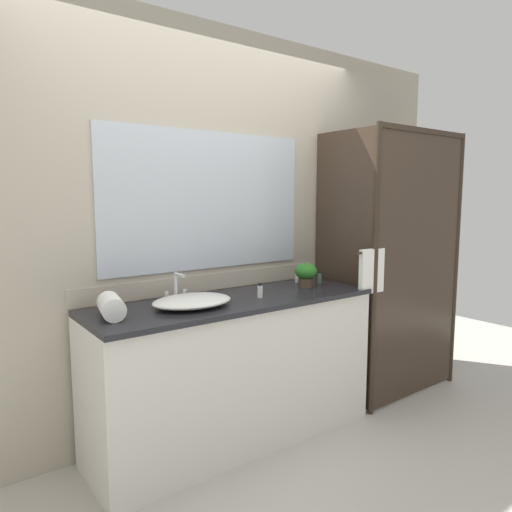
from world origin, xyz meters
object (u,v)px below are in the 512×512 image
at_px(amenity_bottle_lotion, 260,291).
at_px(amenity_bottle_conditioner, 297,278).
at_px(faucet, 176,291).
at_px(potted_plant, 306,273).
at_px(rolled_towel_near_edge, 111,306).
at_px(amenity_bottle_shampoo, 320,278).
at_px(sink_basin, 192,301).

bearing_deg(amenity_bottle_lotion, amenity_bottle_conditioner, 25.47).
relative_size(faucet, amenity_bottle_conditioner, 2.26).
xyz_separation_m(potted_plant, rolled_towel_near_edge, (-1.36, -0.02, -0.03)).
bearing_deg(amenity_bottle_lotion, faucet, 151.91).
relative_size(amenity_bottle_lotion, amenity_bottle_shampoo, 1.10).
height_order(sink_basin, amenity_bottle_shampoo, amenity_bottle_shampoo).
bearing_deg(potted_plant, amenity_bottle_lotion, -168.84).
distance_m(sink_basin, amenity_bottle_conditioner, 0.99).
relative_size(sink_basin, amenity_bottle_lotion, 5.18).
height_order(amenity_bottle_lotion, rolled_towel_near_edge, rolled_towel_near_edge).
bearing_deg(sink_basin, potted_plant, 3.01).
xyz_separation_m(amenity_bottle_shampoo, rolled_towel_near_edge, (-1.54, -0.07, 0.02)).
relative_size(faucet, amenity_bottle_lotion, 1.90).
xyz_separation_m(amenity_bottle_conditioner, amenity_bottle_shampoo, (0.12, -0.11, 0.00)).
bearing_deg(amenity_bottle_shampoo, faucet, 174.67).
bearing_deg(faucet, rolled_towel_near_edge, -159.39).
xyz_separation_m(sink_basin, amenity_bottle_conditioner, (0.97, 0.20, 0.00)).
xyz_separation_m(amenity_bottle_lotion, amenity_bottle_conditioner, (0.52, 0.25, -0.01)).
height_order(faucet, amenity_bottle_shampoo, faucet).
bearing_deg(sink_basin, amenity_bottle_lotion, -5.55).
bearing_deg(rolled_towel_near_edge, faucet, 20.61).
distance_m(potted_plant, amenity_bottle_shampoo, 0.19).
xyz_separation_m(potted_plant, amenity_bottle_conditioner, (0.06, 0.16, -0.06)).
height_order(sink_basin, rolled_towel_near_edge, rolled_towel_near_edge).
bearing_deg(amenity_bottle_shampoo, rolled_towel_near_edge, -177.43).
distance_m(faucet, potted_plant, 0.92).
height_order(sink_basin, faucet, faucet).
distance_m(sink_basin, faucet, 0.20).
bearing_deg(rolled_towel_near_edge, potted_plant, 0.98).
bearing_deg(amenity_bottle_conditioner, sink_basin, -168.04).
bearing_deg(amenity_bottle_lotion, rolled_towel_near_edge, 175.68).
distance_m(potted_plant, amenity_bottle_conditioner, 0.18).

